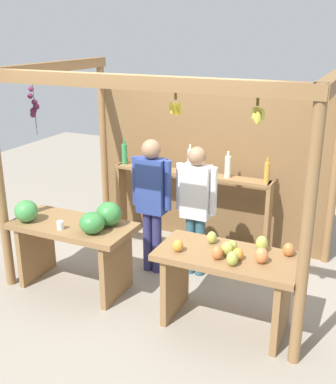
# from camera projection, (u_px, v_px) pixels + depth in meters

# --- Properties ---
(ground_plane) EXTENTS (12.00, 12.00, 0.00)m
(ground_plane) POSITION_uv_depth(u_px,v_px,m) (175.00, 271.00, 5.59)
(ground_plane) COLOR gray
(ground_plane) RESTS_ON ground
(market_stall) EXTENTS (3.27, 2.15, 2.36)m
(market_stall) POSITION_uv_depth(u_px,v_px,m) (192.00, 150.00, 5.55)
(market_stall) COLOR olive
(market_stall) RESTS_ON ground
(fruit_counter_left) EXTENTS (1.32, 0.65, 1.02)m
(fruit_counter_left) POSITION_uv_depth(u_px,v_px,m) (75.00, 233.00, 5.03)
(fruit_counter_left) COLOR olive
(fruit_counter_left) RESTS_ON ground
(fruit_counter_right) EXTENTS (1.32, 0.64, 0.91)m
(fruit_counter_right) POSITION_uv_depth(u_px,v_px,m) (228.00, 272.00, 4.39)
(fruit_counter_right) COLOR olive
(fruit_counter_right) RESTS_ON ground
(bottle_shelf_unit) EXTENTS (2.10, 0.22, 1.36)m
(bottle_shelf_unit) POSITION_uv_depth(u_px,v_px,m) (190.00, 188.00, 6.04)
(bottle_shelf_unit) COLOR olive
(bottle_shelf_unit) RESTS_ON ground
(vendor_man) EXTENTS (0.48, 0.22, 1.59)m
(vendor_man) POSITION_uv_depth(u_px,v_px,m) (152.00, 195.00, 5.31)
(vendor_man) COLOR navy
(vendor_man) RESTS_ON ground
(vendor_woman) EXTENTS (0.48, 0.21, 1.52)m
(vendor_woman) POSITION_uv_depth(u_px,v_px,m) (196.00, 201.00, 5.25)
(vendor_woman) COLOR #315B69
(vendor_woman) RESTS_ON ground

